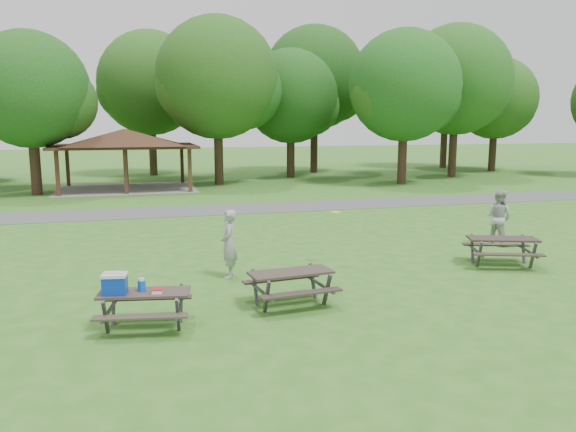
# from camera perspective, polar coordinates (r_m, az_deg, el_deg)

# --- Properties ---
(ground) EXTENTS (160.00, 160.00, 0.00)m
(ground) POSITION_cam_1_polar(r_m,az_deg,el_deg) (13.72, 0.44, -8.25)
(ground) COLOR #30671D
(ground) RESTS_ON ground
(asphalt_path) EXTENTS (120.00, 3.20, 0.02)m
(asphalt_path) POSITION_cam_1_polar(r_m,az_deg,el_deg) (27.13, -7.70, 0.61)
(asphalt_path) COLOR #49484B
(asphalt_path) RESTS_ON ground
(pavilion) EXTENTS (8.60, 7.01, 3.76)m
(pavilion) POSITION_cam_1_polar(r_m,az_deg,el_deg) (36.58, -16.26, 7.42)
(pavilion) COLOR #3A1F15
(pavilion) RESTS_ON ground
(tree_row_d) EXTENTS (6.93, 6.60, 9.27)m
(tree_row_d) POSITION_cam_1_polar(r_m,az_deg,el_deg) (35.52, -24.60, 11.27)
(tree_row_d) COLOR black
(tree_row_d) RESTS_ON ground
(tree_row_e) EXTENTS (8.40, 8.00, 11.02)m
(tree_row_e) POSITION_cam_1_polar(r_m,az_deg,el_deg) (38.10, -7.06, 13.40)
(tree_row_e) COLOR black
(tree_row_e) RESTS_ON ground
(tree_row_f) EXTENTS (7.35, 7.00, 9.55)m
(tree_row_f) POSITION_cam_1_polar(r_m,az_deg,el_deg) (42.75, 0.38, 11.78)
(tree_row_f) COLOR black
(tree_row_f) RESTS_ON ground
(tree_row_g) EXTENTS (7.77, 7.40, 10.25)m
(tree_row_g) POSITION_cam_1_polar(r_m,az_deg,el_deg) (38.90, 11.86, 12.52)
(tree_row_g) COLOR black
(tree_row_g) RESTS_ON ground
(tree_row_h) EXTENTS (8.61, 8.20, 11.37)m
(tree_row_h) POSITION_cam_1_polar(r_m,az_deg,el_deg) (44.94, 16.79, 12.79)
(tree_row_h) COLOR #301D15
(tree_row_h) RESTS_ON ground
(tree_row_i) EXTENTS (7.14, 6.80, 9.52)m
(tree_row_i) POSITION_cam_1_polar(r_m,az_deg,el_deg) (51.12, 20.39, 10.92)
(tree_row_i) COLOR black
(tree_row_i) RESTS_ON ground
(tree_deep_b) EXTENTS (8.40, 8.00, 11.13)m
(tree_deep_b) POSITION_cam_1_polar(r_m,az_deg,el_deg) (45.70, -13.68, 12.69)
(tree_deep_b) COLOR #302215
(tree_deep_b) RESTS_ON ground
(tree_deep_c) EXTENTS (8.82, 8.40, 11.90)m
(tree_deep_c) POSITION_cam_1_polar(r_m,az_deg,el_deg) (47.06, 2.82, 13.53)
(tree_deep_c) COLOR #301D15
(tree_deep_c) RESTS_ON ground
(tree_deep_d) EXTENTS (8.40, 8.00, 11.27)m
(tree_deep_d) POSITION_cam_1_polar(r_m,az_deg,el_deg) (53.84, 15.86, 12.24)
(tree_deep_d) COLOR #322016
(tree_deep_d) RESTS_ON ground
(picnic_table_near) EXTENTS (2.05, 1.76, 1.27)m
(picnic_table_near) POSITION_cam_1_polar(r_m,az_deg,el_deg) (11.94, -15.28, -7.68)
(picnic_table_near) COLOR #322824
(picnic_table_near) RESTS_ON ground
(picnic_table_middle) EXTENTS (2.06, 1.73, 0.83)m
(picnic_table_middle) POSITION_cam_1_polar(r_m,az_deg,el_deg) (12.99, 0.29, -6.47)
(picnic_table_middle) COLOR #2F2822
(picnic_table_middle) RESTS_ON ground
(picnic_table_far) EXTENTS (2.38, 2.14, 0.85)m
(picnic_table_far) POSITION_cam_1_polar(r_m,az_deg,el_deg) (17.69, 20.94, -2.72)
(picnic_table_far) COLOR #2A221E
(picnic_table_far) RESTS_ON ground
(frisbee_in_flight) EXTENTS (0.33, 0.33, 0.02)m
(frisbee_in_flight) POSITION_cam_1_polar(r_m,az_deg,el_deg) (16.50, 4.89, 0.40)
(frisbee_in_flight) COLOR yellow
(frisbee_in_flight) RESTS_ON ground
(frisbee_thrower) EXTENTS (0.57, 0.76, 1.86)m
(frisbee_thrower) POSITION_cam_1_polar(r_m,az_deg,el_deg) (15.28, -6.03, -2.84)
(frisbee_thrower) COLOR #939395
(frisbee_thrower) RESTS_ON ground
(frisbee_catcher) EXTENTS (1.04, 1.15, 1.91)m
(frisbee_catcher) POSITION_cam_1_polar(r_m,az_deg,el_deg) (20.50, 20.60, -0.14)
(frisbee_catcher) COLOR #AAAAAD
(frisbee_catcher) RESTS_ON ground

